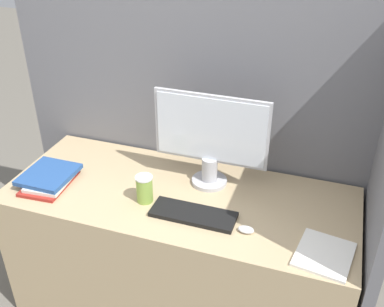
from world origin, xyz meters
TOP-DOWN VIEW (x-y plane):
  - cubicle_panel_rear at (0.00, 0.72)m, footprint 2.05×0.04m
  - cubicle_panel_right at (0.86, 0.37)m, footprint 0.04×0.74m
  - desk at (0.00, 0.34)m, footprint 1.65×0.68m
  - monitor at (0.11, 0.48)m, footprint 0.54×0.17m
  - keyboard at (0.12, 0.20)m, footprint 0.38×0.14m
  - mouse at (0.36, 0.18)m, footprint 0.07×0.04m
  - coffee_cup at (-0.13, 0.24)m, footprint 0.08×0.08m
  - book_stack at (-0.63, 0.22)m, footprint 0.23×0.28m
  - paper_pile at (0.68, 0.14)m, footprint 0.24×0.26m

SIDE VIEW (x-z plane):
  - desk at x=0.00m, z-range 0.00..0.74m
  - paper_pile at x=0.68m, z-range 0.74..0.75m
  - keyboard at x=0.12m, z-range 0.74..0.76m
  - mouse at x=0.36m, z-range 0.74..0.76m
  - book_stack at x=-0.63m, z-range 0.74..0.80m
  - coffee_cup at x=-0.13m, z-range 0.74..0.87m
  - cubicle_panel_rear at x=0.00m, z-range 0.00..1.65m
  - cubicle_panel_right at x=0.86m, z-range 0.00..1.65m
  - monitor at x=0.11m, z-range 0.75..1.21m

